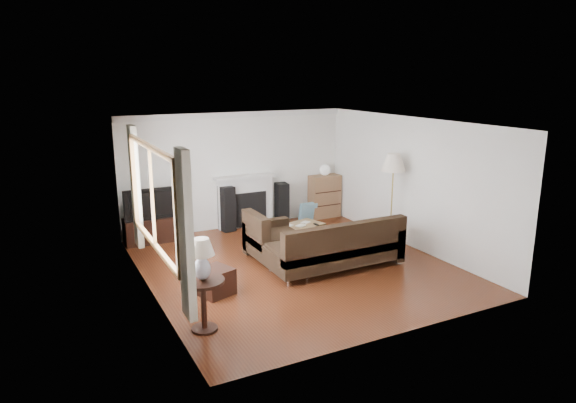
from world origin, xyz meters
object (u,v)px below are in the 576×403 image
bookshelf (324,196)px  side_table (204,305)px  coffee_table (299,234)px  sectional_sofa (335,245)px  tv_stand (150,230)px  floor_lamp (392,200)px

bookshelf → side_table: 5.86m
coffee_table → sectional_sofa: bearing=-108.2°
tv_stand → sectional_sofa: sectional_sofa is taller
bookshelf → sectional_sofa: bookshelf is taller
floor_lamp → side_table: size_ratio=2.56×
tv_stand → sectional_sofa: (2.54, -2.87, 0.16)m
sectional_sofa → side_table: bearing=-157.5°
sectional_sofa → side_table: (-2.71, -1.13, -0.06)m
bookshelf → coffee_table: size_ratio=1.00×
floor_lamp → sectional_sofa: bearing=-160.7°
bookshelf → tv_stand: bearing=-179.5°
tv_stand → floor_lamp: (4.18, -2.30, 0.66)m
tv_stand → bookshelf: 4.08m
tv_stand → sectional_sofa: bearing=-48.5°
floor_lamp → side_table: 4.71m
coffee_table → floor_lamp: bearing=-43.9°
floor_lamp → side_table: floor_lamp is taller
coffee_table → tv_stand: bearing=134.6°
bookshelf → coffee_table: bookshelf is taller
side_table → sectional_sofa: bearing=22.5°
bookshelf → floor_lamp: floor_lamp is taller
bookshelf → side_table: bearing=-136.5°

